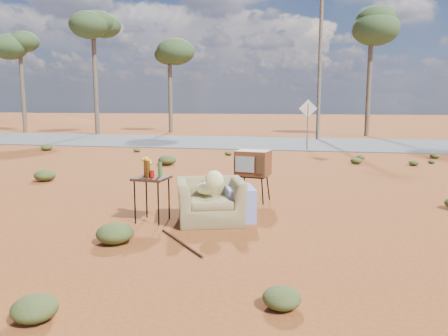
# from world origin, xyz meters

# --- Properties ---
(ground) EXTENTS (140.00, 140.00, 0.00)m
(ground) POSITION_xyz_m (0.00, 0.00, 0.00)
(ground) COLOR #95451D
(ground) RESTS_ON ground
(highway) EXTENTS (140.00, 7.00, 0.04)m
(highway) POSITION_xyz_m (0.00, 15.00, 0.02)
(highway) COLOR #565659
(highway) RESTS_ON ground
(dirt_mound) EXTENTS (26.00, 18.00, 2.00)m
(dirt_mound) POSITION_xyz_m (-30.00, 34.00, 0.00)
(dirt_mound) COLOR brown
(dirt_mound) RESTS_ON ground
(armchair) EXTENTS (1.48, 1.23, 1.00)m
(armchair) POSITION_xyz_m (0.09, 0.05, 0.47)
(armchair) COLOR olive
(armchair) RESTS_ON ground
(tv_unit) EXTENTS (0.75, 0.64, 1.07)m
(tv_unit) POSITION_xyz_m (0.51, 1.75, 0.80)
(tv_unit) COLOR black
(tv_unit) RESTS_ON ground
(side_table) EXTENTS (0.60, 0.60, 1.10)m
(side_table) POSITION_xyz_m (-1.03, -0.14, 0.81)
(side_table) COLOR #351F13
(side_table) RESTS_ON ground
(rusty_bar) EXTENTS (0.95, 1.09, 0.04)m
(rusty_bar) POSITION_xyz_m (-0.15, -1.26, 0.02)
(rusty_bar) COLOR #4A2513
(rusty_bar) RESTS_ON ground
(road_sign) EXTENTS (0.78, 0.06, 2.19)m
(road_sign) POSITION_xyz_m (1.50, 12.00, 1.50)
(road_sign) COLOR brown
(road_sign) RESTS_ON ground
(eucalyptus_far_left) EXTENTS (3.20, 3.20, 7.10)m
(eucalyptus_far_left) POSITION_xyz_m (-18.00, 20.00, 5.94)
(eucalyptus_far_left) COLOR brown
(eucalyptus_far_left) RESTS_ON ground
(eucalyptus_left) EXTENTS (3.20, 3.20, 8.10)m
(eucalyptus_left) POSITION_xyz_m (-12.00, 19.00, 6.92)
(eucalyptus_left) COLOR brown
(eucalyptus_left) RESTS_ON ground
(eucalyptus_near_left) EXTENTS (3.20, 3.20, 6.60)m
(eucalyptus_near_left) POSITION_xyz_m (-8.00, 22.00, 5.45)
(eucalyptus_near_left) COLOR brown
(eucalyptus_near_left) RESTS_ON ground
(eucalyptus_center) EXTENTS (3.20, 3.20, 7.60)m
(eucalyptus_center) POSITION_xyz_m (5.00, 21.00, 6.43)
(eucalyptus_center) COLOR brown
(eucalyptus_center) RESTS_ON ground
(utility_pole_center) EXTENTS (1.40, 0.20, 8.00)m
(utility_pole_center) POSITION_xyz_m (2.00, 17.50, 4.15)
(utility_pole_center) COLOR brown
(utility_pole_center) RESTS_ON ground
(scrub_patch) EXTENTS (17.49, 8.07, 0.33)m
(scrub_patch) POSITION_xyz_m (-0.82, 4.41, 0.14)
(scrub_patch) COLOR #465023
(scrub_patch) RESTS_ON ground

